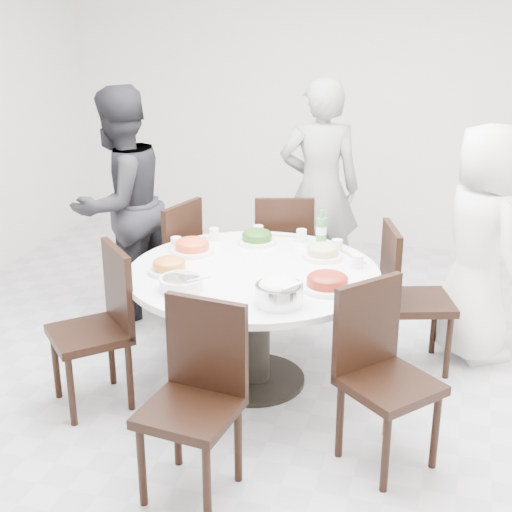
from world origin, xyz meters
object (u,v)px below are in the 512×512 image
(chair_se, at_px, (390,381))
(beverage_bottle, at_px, (321,228))
(diner_middle, at_px, (320,189))
(diner_right, at_px, (481,244))
(chair_s, at_px, (189,407))
(chair_nw, at_px, (163,264))
(diner_left, at_px, (120,204))
(dining_table, at_px, (254,327))
(chair_sw, at_px, (89,331))
(chair_ne, at_px, (418,298))
(rice_bowl, at_px, (279,295))
(soup_bowl, at_px, (181,284))
(chair_n, at_px, (283,253))

(chair_se, relative_size, beverage_bottle, 3.98)
(diner_middle, bearing_deg, diner_right, 132.54)
(chair_s, xyz_separation_m, diner_right, (1.27, 1.90, 0.30))
(chair_nw, xyz_separation_m, diner_left, (-0.37, 0.12, 0.38))
(dining_table, distance_m, chair_sw, 0.98)
(chair_ne, relative_size, rice_bowl, 3.73)
(chair_ne, xyz_separation_m, soup_bowl, (-1.23, -0.91, 0.31))
(chair_n, relative_size, diner_middle, 0.55)
(chair_nw, xyz_separation_m, chair_s, (0.89, -1.72, 0.00))
(chair_nw, bearing_deg, chair_se, 69.47)
(chair_se, xyz_separation_m, rice_bowl, (-0.62, 0.15, 0.33))
(chair_n, relative_size, diner_left, 0.56)
(chair_se, distance_m, diner_right, 1.47)
(chair_n, bearing_deg, soup_bowl, 66.10)
(chair_sw, xyz_separation_m, chair_s, (0.85, -0.59, 0.00))
(chair_nw, bearing_deg, chair_sw, 15.65)
(dining_table, xyz_separation_m, chair_sw, (-0.83, -0.52, 0.10))
(chair_n, bearing_deg, chair_nw, 15.10)
(diner_right, bearing_deg, chair_s, 115.07)
(chair_se, distance_m, diner_left, 2.54)
(chair_n, height_order, chair_s, same)
(chair_n, height_order, chair_nw, same)
(chair_ne, xyz_separation_m, diner_left, (-2.18, 0.24, 0.38))
(chair_nw, distance_m, diner_left, 0.55)
(chair_n, xyz_separation_m, beverage_bottle, (0.39, -0.53, 0.39))
(chair_s, xyz_separation_m, chair_se, (0.87, 0.51, 0.00))
(chair_se, bearing_deg, chair_sw, 127.09)
(diner_right, relative_size, diner_left, 0.91)
(diner_middle, xyz_separation_m, soup_bowl, (-0.37, -1.95, -0.08))
(soup_bowl, bearing_deg, chair_nw, 119.32)
(chair_s, bearing_deg, chair_ne, 66.71)
(chair_ne, distance_m, diner_right, 0.55)
(chair_n, height_order, soup_bowl, chair_n)
(chair_s, relative_size, chair_se, 1.00)
(chair_s, relative_size, diner_left, 0.56)
(chair_se, bearing_deg, beverage_bottle, 67.29)
(beverage_bottle, bearing_deg, dining_table, -117.72)
(chair_n, height_order, diner_left, diner_left)
(chair_sw, relative_size, beverage_bottle, 3.98)
(chair_n, distance_m, beverage_bottle, 0.77)
(chair_s, xyz_separation_m, beverage_bottle, (0.27, 1.66, 0.39))
(diner_middle, bearing_deg, chair_ne, 113.89)
(diner_right, bearing_deg, dining_table, 90.29)
(chair_nw, height_order, diner_middle, diner_middle)
(chair_nw, distance_m, diner_right, 2.19)
(dining_table, relative_size, diner_left, 0.88)
(dining_table, relative_size, beverage_bottle, 6.29)
(chair_sw, distance_m, diner_left, 1.37)
(chair_sw, bearing_deg, beverage_bottle, 88.26)
(diner_middle, relative_size, rice_bowl, 6.78)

